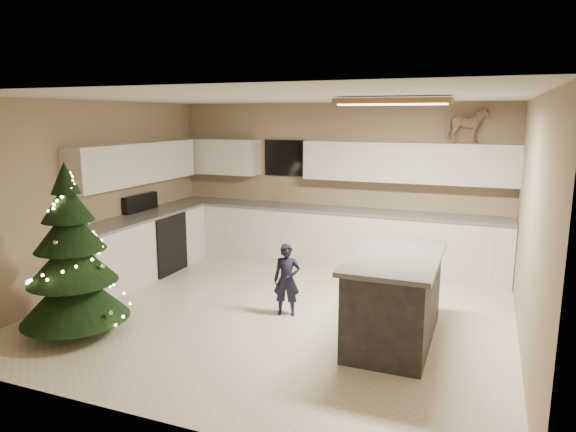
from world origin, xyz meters
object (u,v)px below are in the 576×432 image
object	(u,v)px
bar_stool	(370,273)
christmas_tree	(72,265)
toddler	(287,280)
rocking_horse	(466,125)
island	(395,297)

from	to	relation	value
bar_stool	christmas_tree	bearing A→B (deg)	-147.15
toddler	rocking_horse	size ratio (longest dim) A/B	1.40
island	toddler	size ratio (longest dim) A/B	1.92
island	toddler	xyz separation A→B (m)	(-1.34, 0.23, -0.04)
island	bar_stool	distance (m)	0.85
island	bar_stool	bearing A→B (deg)	120.91
toddler	bar_stool	bearing A→B (deg)	14.38
bar_stool	rocking_horse	bearing A→B (deg)	63.33
island	rocking_horse	distance (m)	3.19
bar_stool	toddler	world-z (taller)	toddler
island	bar_stool	size ratio (longest dim) A/B	2.62
rocking_horse	toddler	bearing A→B (deg)	126.16
christmas_tree	rocking_horse	bearing A→B (deg)	44.27
rocking_horse	christmas_tree	bearing A→B (deg)	118.27
toddler	rocking_horse	xyz separation A→B (m)	(1.84, 2.36, 1.82)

